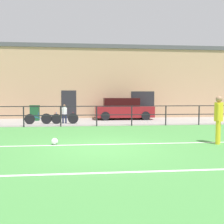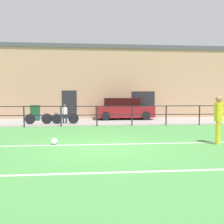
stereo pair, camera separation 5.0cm
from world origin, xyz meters
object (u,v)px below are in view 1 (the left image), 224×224
at_px(player_striker, 219,117).
at_px(bicycle_parked_3, 43,119).
at_px(soccer_ball_spare, 55,141).
at_px(bicycle_parked_1, 60,118).
at_px(parked_car_red, 123,109).
at_px(trash_bin_0, 35,113).
at_px(spectator_child, 64,113).

distance_m(player_striker, bicycle_parked_3, 10.06).
distance_m(player_striker, soccer_ball_spare, 5.91).
relative_size(soccer_ball_spare, bicycle_parked_3, 0.11).
height_order(bicycle_parked_1, bicycle_parked_3, bicycle_parked_1).
bearing_deg(soccer_ball_spare, parked_car_red, 67.54).
distance_m(parked_car_red, bicycle_parked_1, 4.99).
relative_size(player_striker, parked_car_red, 0.42).
height_order(parked_car_red, bicycle_parked_3, parked_car_red).
bearing_deg(trash_bin_0, parked_car_red, 3.61).
bearing_deg(parked_car_red, player_striker, -77.69).
bearing_deg(soccer_ball_spare, trash_bin_0, 105.34).
bearing_deg(player_striker, bicycle_parked_3, -100.13).
xyz_separation_m(spectator_child, parked_car_red, (3.98, 2.31, 0.06)).
height_order(player_striker, bicycle_parked_1, player_striker).
xyz_separation_m(spectator_child, bicycle_parked_3, (-1.24, -0.30, -0.34)).
bearing_deg(soccer_ball_spare, bicycle_parked_1, 94.26).
bearing_deg(bicycle_parked_3, bicycle_parked_1, -0.00).
height_order(spectator_child, trash_bin_0, spectator_child).
bearing_deg(soccer_ball_spare, player_striker, -4.19).
distance_m(spectator_child, trash_bin_0, 2.89).
height_order(spectator_child, bicycle_parked_1, spectator_child).
height_order(soccer_ball_spare, trash_bin_0, trash_bin_0).
bearing_deg(parked_car_red, bicycle_parked_1, -148.29).
bearing_deg(player_striker, parked_car_red, -134.48).
xyz_separation_m(spectator_child, bicycle_parked_1, (-0.25, -0.30, -0.33)).
relative_size(soccer_ball_spare, bicycle_parked_1, 0.10).
relative_size(player_striker, bicycle_parked_1, 0.78).
xyz_separation_m(bicycle_parked_1, bicycle_parked_3, (-0.99, 0.00, -0.01)).
xyz_separation_m(player_striker, bicycle_parked_3, (-7.30, 6.89, -0.64)).
relative_size(bicycle_parked_3, trash_bin_0, 2.08).
xyz_separation_m(soccer_ball_spare, parked_car_red, (3.75, 9.08, 0.63)).
height_order(player_striker, parked_car_red, player_striker).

